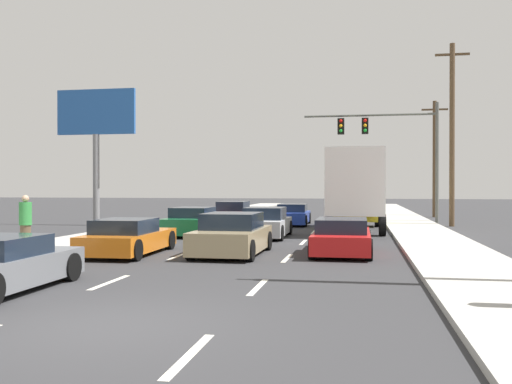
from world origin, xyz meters
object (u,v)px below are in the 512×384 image
at_px(car_tan, 232,235).
at_px(car_silver, 265,224).
at_px(traffic_signal_mast, 382,136).
at_px(car_blue, 292,215).
at_px(car_maroon, 234,214).
at_px(car_green, 193,222).
at_px(roadside_billboard, 96,127).
at_px(box_truck, 355,186).
at_px(car_orange, 128,238).
at_px(car_red, 342,237).
at_px(utility_pole_mid, 452,132).
at_px(pedestrian_near_corner, 25,223).
at_px(utility_pole_far, 435,157).

bearing_deg(car_tan, car_silver, 89.59).
xyz_separation_m(car_tan, traffic_signal_mast, (5.29, 17.56, 4.64)).
height_order(car_blue, car_tan, car_tan).
height_order(car_blue, car_silver, car_silver).
relative_size(car_maroon, car_green, 1.16).
distance_m(car_green, car_blue, 8.35).
xyz_separation_m(car_tan, roadside_billboard, (-10.44, 11.93, 4.86)).
xyz_separation_m(car_tan, box_truck, (3.78, 9.92, 1.57)).
xyz_separation_m(car_blue, car_silver, (-0.23, -7.94, 0.04)).
height_order(car_orange, car_red, car_red).
bearing_deg(traffic_signal_mast, roadside_billboard, -160.32).
xyz_separation_m(car_silver, traffic_signal_mast, (5.25, 11.32, 4.66)).
bearing_deg(car_tan, utility_pole_mid, 58.76).
distance_m(car_red, traffic_signal_mast, 17.41).
distance_m(car_red, pedestrian_near_corner, 10.01).
relative_size(car_blue, roadside_billboard, 0.54).
bearing_deg(car_green, traffic_signal_mast, 51.96).
bearing_deg(utility_pole_mid, traffic_signal_mast, 141.73).
distance_m(box_truck, utility_pole_far, 15.44).
bearing_deg(roadside_billboard, car_tan, -48.82).
xyz_separation_m(car_maroon, car_orange, (-0.08, -15.11, -0.06)).
height_order(roadside_billboard, pedestrian_near_corner, roadside_billboard).
distance_m(car_orange, car_tan, 3.32).
distance_m(car_blue, car_silver, 7.95).
bearing_deg(car_maroon, roadside_billboard, -159.90).
distance_m(car_maroon, car_green, 7.97).
bearing_deg(pedestrian_near_corner, car_silver, 50.23).
bearing_deg(utility_pole_mid, car_orange, -128.68).
bearing_deg(roadside_billboard, car_green, -36.54).
bearing_deg(car_maroon, box_truck, -33.76).
bearing_deg(pedestrian_near_corner, car_red, 13.29).
bearing_deg(car_tan, car_green, 116.29).
relative_size(car_tan, utility_pole_mid, 0.42).
bearing_deg(roadside_billboard, car_blue, 11.85).
bearing_deg(car_red, traffic_signal_mast, 83.60).
relative_size(car_maroon, car_silver, 1.12).
xyz_separation_m(car_maroon, pedestrian_near_corner, (-3.11, -15.98, 0.42)).
distance_m(car_orange, utility_pole_mid, 20.04).
bearing_deg(box_truck, car_blue, 129.48).
bearing_deg(car_green, car_tan, -63.71).
xyz_separation_m(car_maroon, car_red, (6.62, -13.68, -0.05)).
relative_size(car_maroon, car_orange, 1.09).
bearing_deg(utility_pole_mid, pedestrian_near_corner, -133.41).
bearing_deg(car_red, car_silver, 122.36).
xyz_separation_m(utility_pole_mid, pedestrian_near_corner, (-15.22, -16.09, -4.09)).
distance_m(car_orange, car_silver, 7.54).
height_order(car_orange, utility_pole_mid, utility_pole_mid).
distance_m(car_silver, car_red, 6.31).
xyz_separation_m(car_maroon, roadside_billboard, (-7.25, -2.65, 4.88)).
distance_m(car_orange, traffic_signal_mast, 20.56).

